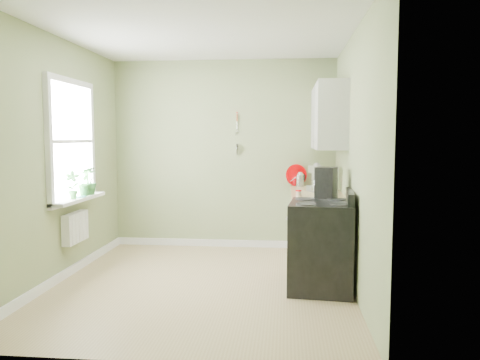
# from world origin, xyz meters

# --- Properties ---
(floor) EXTENTS (3.20, 3.60, 0.02)m
(floor) POSITION_xyz_m (0.00, 0.00, -0.01)
(floor) COLOR tan
(floor) RESTS_ON ground
(ceiling) EXTENTS (3.20, 3.60, 0.02)m
(ceiling) POSITION_xyz_m (0.00, 0.00, 2.71)
(ceiling) COLOR white
(ceiling) RESTS_ON wall_back
(wall_back) EXTENTS (3.20, 0.02, 2.70)m
(wall_back) POSITION_xyz_m (0.00, 1.81, 1.35)
(wall_back) COLOR #8B9767
(wall_back) RESTS_ON floor
(wall_left) EXTENTS (0.02, 3.60, 2.70)m
(wall_left) POSITION_xyz_m (-1.61, 0.00, 1.35)
(wall_left) COLOR #8B9767
(wall_left) RESTS_ON floor
(wall_right) EXTENTS (0.02, 3.60, 2.70)m
(wall_right) POSITION_xyz_m (1.61, 0.00, 1.35)
(wall_right) COLOR #8B9767
(wall_right) RESTS_ON floor
(base_cabinets) EXTENTS (0.60, 1.60, 0.87)m
(base_cabinets) POSITION_xyz_m (1.30, 1.00, 0.43)
(base_cabinets) COLOR silver
(base_cabinets) RESTS_ON floor
(countertop) EXTENTS (0.64, 1.60, 0.04)m
(countertop) POSITION_xyz_m (1.29, 1.00, 0.89)
(countertop) COLOR tan
(countertop) RESTS_ON base_cabinets
(upper_cabinets) EXTENTS (0.35, 1.40, 0.80)m
(upper_cabinets) POSITION_xyz_m (1.43, 1.10, 1.85)
(upper_cabinets) COLOR silver
(upper_cabinets) RESTS_ON wall_right
(window) EXTENTS (0.06, 1.14, 1.44)m
(window) POSITION_xyz_m (-1.58, 0.30, 1.55)
(window) COLOR white
(window) RESTS_ON wall_left
(window_sill) EXTENTS (0.18, 1.14, 0.04)m
(window_sill) POSITION_xyz_m (-1.51, 0.30, 0.88)
(window_sill) COLOR white
(window_sill) RESTS_ON wall_left
(radiator) EXTENTS (0.12, 0.50, 0.35)m
(radiator) POSITION_xyz_m (-1.54, 0.25, 0.55)
(radiator) COLOR white
(radiator) RESTS_ON wall_left
(wall_utensils) EXTENTS (0.02, 0.14, 0.58)m
(wall_utensils) POSITION_xyz_m (0.20, 1.78, 1.56)
(wall_utensils) COLOR tan
(wall_utensils) RESTS_ON wall_back
(stove) EXTENTS (0.73, 0.81, 1.05)m
(stove) POSITION_xyz_m (1.28, -0.03, 0.47)
(stove) COLOR black
(stove) RESTS_ON floor
(stand_mixer) EXTENTS (0.27, 0.33, 0.36)m
(stand_mixer) POSITION_xyz_m (1.30, 1.05, 1.06)
(stand_mixer) COLOR #B2B2B7
(stand_mixer) RESTS_ON countertop
(kettle) EXTENTS (0.20, 0.12, 0.21)m
(kettle) POSITION_xyz_m (1.10, 1.65, 1.01)
(kettle) COLOR silver
(kettle) RESTS_ON countertop
(coffee_maker) EXTENTS (0.27, 0.29, 0.36)m
(coffee_maker) POSITION_xyz_m (1.34, 0.30, 1.08)
(coffee_maker) COLOR black
(coffee_maker) RESTS_ON countertop
(red_tray) EXTENTS (0.31, 0.17, 0.31)m
(red_tray) POSITION_xyz_m (1.05, 1.72, 1.07)
(red_tray) COLOR #D00003
(red_tray) RESTS_ON countertop
(jar) EXTENTS (0.07, 0.07, 0.08)m
(jar) POSITION_xyz_m (1.05, 0.53, 0.95)
(jar) COLOR beige
(jar) RESTS_ON countertop
(plant_a) EXTENTS (0.20, 0.18, 0.33)m
(plant_a) POSITION_xyz_m (-1.50, 0.12, 1.06)
(plant_a) COLOR #2F6E2E
(plant_a) RESTS_ON window_sill
(plant_b) EXTENTS (0.16, 0.19, 0.30)m
(plant_b) POSITION_xyz_m (-1.50, 0.43, 1.05)
(plant_b) COLOR #2F6E2E
(plant_b) RESTS_ON window_sill
(plant_c) EXTENTS (0.26, 0.26, 0.34)m
(plant_c) POSITION_xyz_m (-1.50, 0.56, 1.07)
(plant_c) COLOR #2F6E2E
(plant_c) RESTS_ON window_sill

